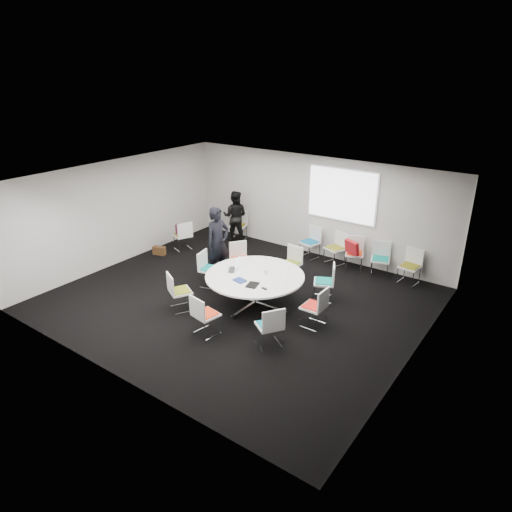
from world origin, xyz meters
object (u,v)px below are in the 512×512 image
Objects in this scene: chair_spare_left at (183,241)px; maroon_bag at (182,230)px; chair_back_d at (380,265)px; chair_ring_c at (290,270)px; chair_ring_b at (324,289)px; chair_back_e at (409,273)px; chair_ring_e at (210,275)px; chair_ring_g at (206,322)px; chair_ring_a at (314,314)px; chair_back_a at (310,248)px; person_main at (218,243)px; conference_table at (255,283)px; chair_ring_h at (270,333)px; chair_back_c at (354,260)px; chair_ring_d at (240,266)px; laptop at (234,270)px; cup at (266,271)px; chair_back_b at (335,254)px; chair_person_back at (239,231)px; brown_bag at (159,251)px; person_back at (235,216)px; chair_ring_f at (180,298)px.

chair_spare_left is 2.20× the size of maroon_bag.
chair_ring_c is at bearing 25.49° from chair_back_d.
chair_ring_b is 1.00× the size of chair_back_e.
chair_ring_e is 1.00× the size of chair_ring_g.
chair_ring_a is 1.00× the size of chair_ring_e.
person_main reaches higher than chair_back_a.
chair_ring_e is at bearing 175.24° from conference_table.
chair_ring_h and chair_back_c have the same top height.
chair_ring_e is 2.20× the size of maroon_bag.
person_main is (-2.83, 1.87, 0.64)m from chair_ring_h.
conference_table is at bearing 86.45° from chair_ring_d.
laptop is 0.74m from cup.
chair_ring_d is 1.00× the size of chair_ring_h.
chair_ring_a is at bearing 129.92° from chair_back_b.
conference_table is at bearing 116.08° from chair_person_back.
brown_bag is (-4.10, 0.57, -0.66)m from cup.
chair_back_a is at bearing -23.84° from chair_back_c.
chair_ring_h is at bearing 80.06° from chair_back_e.
chair_back_a is (-0.34, 1.61, 0.00)m from chair_ring_c.
chair_ring_d is 1.00× the size of chair_person_back.
chair_back_a and chair_back_c have the same top height.
conference_table is 1.56m from chair_ring_a.
chair_ring_e is at bearing 43.84° from chair_back_e.
chair_ring_g and chair_back_d have the same top height.
chair_back_d is 4.61m from person_back.
chair_person_back reaches higher than cup.
chair_ring_b is at bearing 164.24° from chair_ring_c.
chair_ring_e is at bearing 21.12° from chair_ring_d.
chair_back_b is 3.34m from person_back.
chair_ring_e and chair_person_back have the same top height.
chair_ring_h is at bearing -44.71° from conference_table.
chair_ring_b is 1.00× the size of chair_ring_h.
chair_ring_b is 1.44m from cup.
chair_back_a is at bearing 53.57° from chair_ring_h.
chair_back_d is at bearing -40.87° from person_main.
chair_person_back reaches higher than conference_table.
person_back is at bearing -15.59° from chair_back_d.
chair_ring_d and chair_ring_f have the same top height.
chair_ring_a is 5.43m from maroon_bag.
chair_back_a is 2.44× the size of brown_bag.
person_main reaches higher than brown_bag.
chair_back_b is (0.77, 0.01, 0.00)m from chair_back_a.
chair_ring_c is at bearing 94.43° from chair_ring_f.
person_back is at bearing 17.74° from chair_back_a.
chair_back_b is 4.97m from brown_bag.
chair_back_c is (2.45, 2.97, 0.00)m from chair_ring_e.
chair_ring_e is 2.44× the size of brown_bag.
chair_ring_e is 3.85m from chair_back_c.
chair_ring_e is 1.04m from laptop.
chair_ring_c and chair_ring_h have the same top height.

